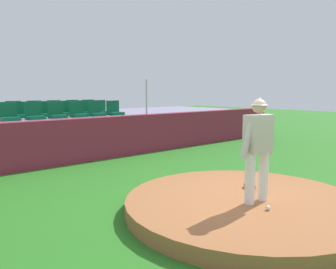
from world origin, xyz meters
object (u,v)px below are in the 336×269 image
stadium_chair_3 (78,112)px  stadium_chair_16 (74,109)px  stadium_chair_1 (34,114)px  stadium_chair_10 (84,110)px  stadium_chair_5 (114,110)px  stadium_chair_7 (23,113)px  stadium_chair_9 (65,111)px  stadium_chair_14 (35,110)px  stadium_chair_11 (101,109)px  stadium_chair_2 (57,113)px  stadium_chair_4 (96,111)px  stadium_chair_8 (46,112)px  stadium_chair_13 (15,111)px  fielding_glove (250,186)px  pitcher (258,142)px  stadium_chair_0 (9,115)px  stadium_chair_17 (89,108)px  stadium_chair_15 (55,110)px  baseball (268,208)px

stadium_chair_3 → stadium_chair_16: (0.71, 1.76, 0.00)m
stadium_chair_1 → stadium_chair_10: (2.07, 0.88, 0.00)m
stadium_chair_5 → stadium_chair_7: same height
stadium_chair_9 → stadium_chair_14: 1.11m
stadium_chair_5 → stadium_chair_11: same height
stadium_chair_2 → stadium_chair_4: 1.37m
stadium_chair_2 → stadium_chair_8: 0.89m
stadium_chair_9 → stadium_chair_13: (-1.38, 0.86, 0.00)m
fielding_glove → stadium_chair_9: stadium_chair_9 is taller
stadium_chair_9 → stadium_chair_11: size_ratio=1.00×
stadium_chair_11 → stadium_chair_16: (-0.66, 0.86, 0.00)m
stadium_chair_13 → stadium_chair_16: size_ratio=1.00×
pitcher → fielding_glove: (0.57, 0.53, -0.94)m
stadium_chair_0 → stadium_chair_9: same height
stadium_chair_3 → stadium_chair_4: size_ratio=1.00×
stadium_chair_16 → stadium_chair_17: 0.66m
stadium_chair_4 → stadium_chair_8: 1.62m
stadium_chair_14 → stadium_chair_8: bearing=91.9°
stadium_chair_11 → stadium_chair_13: same height
stadium_chair_5 → stadium_chair_9: size_ratio=1.00×
stadium_chair_11 → stadium_chair_7: bearing=0.8°
stadium_chair_0 → stadium_chair_2: size_ratio=1.00×
stadium_chair_1 → stadium_chair_2: bearing=-178.9°
pitcher → stadium_chair_7: pitcher is taller
stadium_chair_14 → stadium_chair_9: bearing=128.1°
stadium_chair_13 → stadium_chair_15: bearing=-179.5°
stadium_chair_7 → stadium_chair_17: bearing=-161.8°
baseball → stadium_chair_1: size_ratio=0.15×
stadium_chair_7 → stadium_chair_9: (1.41, 0.05, 0.00)m
pitcher → stadium_chair_15: bearing=92.8°
stadium_chair_5 → stadium_chair_11: bearing=-88.8°
stadium_chair_0 → stadium_chair_16: (2.81, 1.75, 0.00)m
pitcher → stadium_chair_10: pitcher is taller
stadium_chair_9 → stadium_chair_10: 0.71m
baseball → stadium_chair_15: 9.27m
stadium_chair_8 → stadium_chair_15: same height
stadium_chair_1 → stadium_chair_3: same height
stadium_chair_0 → stadium_chair_11: (3.47, 0.89, 0.00)m
baseball → stadium_chair_14: size_ratio=0.15×
stadium_chair_3 → stadium_chair_9: bearing=-87.6°
stadium_chair_10 → stadium_chair_3: bearing=52.5°
fielding_glove → stadium_chair_13: size_ratio=0.60×
stadium_chair_0 → stadium_chair_4: 2.76m
stadium_chair_9 → stadium_chair_1: bearing=33.9°
baseball → stadium_chair_16: bearing=82.0°
stadium_chair_14 → stadium_chair_2: bearing=90.6°
stadium_chair_10 → stadium_chair_13: 2.27m
stadium_chair_13 → stadium_chair_15: 1.41m
stadium_chair_10 → stadium_chair_14: size_ratio=1.00×
stadium_chair_3 → stadium_chair_2: bearing=-0.8°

